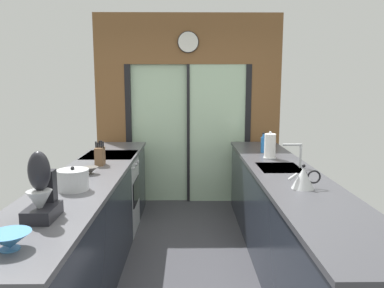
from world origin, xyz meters
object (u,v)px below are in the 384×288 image
(stock_pot, at_px, (73,180))
(paper_towel_roll, at_px, (270,146))
(kettle, at_px, (303,178))
(soap_bottle, at_px, (263,144))
(mixing_bowl_near, at_px, (9,241))
(stand_mixer, at_px, (41,193))
(knife_block, at_px, (100,156))
(oven_range, at_px, (111,193))
(mixing_bowl_far, at_px, (90,170))

(stock_pot, bearing_deg, paper_towel_roll, 34.62)
(kettle, height_order, soap_bottle, soap_bottle)
(mixing_bowl_near, height_order, stand_mixer, stand_mixer)
(stand_mixer, bearing_deg, kettle, 19.91)
(knife_block, bearing_deg, soap_bottle, 21.03)
(stock_pot, distance_m, paper_towel_roll, 2.16)
(kettle, relative_size, soap_bottle, 1.08)
(soap_bottle, xyz_separation_m, paper_towel_roll, (0.00, -0.36, 0.03))
(soap_bottle, bearing_deg, oven_range, -176.37)
(oven_range, bearing_deg, mixing_bowl_near, -89.58)
(oven_range, height_order, paper_towel_roll, paper_towel_roll)
(kettle, bearing_deg, mixing_bowl_far, 164.54)
(kettle, xyz_separation_m, soap_bottle, (-0.00, 1.56, 0.01))
(mixing_bowl_far, distance_m, stock_pot, 0.52)
(stand_mixer, bearing_deg, oven_range, 90.50)
(mixing_bowl_near, bearing_deg, paper_towel_roll, 52.03)
(mixing_bowl_near, height_order, soap_bottle, soap_bottle)
(oven_range, distance_m, mixing_bowl_far, 1.08)
(stand_mixer, distance_m, paper_towel_roll, 2.57)
(mixing_bowl_far, height_order, kettle, kettle)
(knife_block, bearing_deg, stock_pot, -90.00)
(stand_mixer, relative_size, stock_pot, 1.75)
(mixing_bowl_far, bearing_deg, oven_range, 91.11)
(soap_bottle, bearing_deg, knife_block, -158.97)
(knife_block, distance_m, paper_towel_roll, 1.81)
(stock_pot, bearing_deg, kettle, 0.79)
(stand_mixer, xyz_separation_m, paper_towel_roll, (1.78, 1.85, -0.03))
(stand_mixer, bearing_deg, stock_pot, 90.00)
(mixing_bowl_far, bearing_deg, mixing_bowl_near, -90.00)
(stand_mixer, height_order, paper_towel_roll, stand_mixer)
(stock_pot, relative_size, soap_bottle, 1.01)
(mixing_bowl_near, distance_m, paper_towel_roll, 2.89)
(oven_range, xyz_separation_m, mixing_bowl_near, (0.02, -2.52, 0.51))
(kettle, bearing_deg, knife_block, 153.82)
(paper_towel_roll, bearing_deg, kettle, -89.91)
(oven_range, xyz_separation_m, stock_pot, (0.02, -1.47, 0.55))
(oven_range, xyz_separation_m, paper_towel_roll, (1.80, -0.24, 0.60))
(stock_pot, bearing_deg, knife_block, 90.00)
(knife_block, xyz_separation_m, kettle, (1.78, -0.88, -0.01))
(oven_range, distance_m, mixing_bowl_near, 2.57)
(knife_block, relative_size, kettle, 0.98)
(mixing_bowl_near, distance_m, stand_mixer, 0.45)
(knife_block, bearing_deg, oven_range, 91.86)
(kettle, xyz_separation_m, paper_towel_roll, (-0.00, 1.20, 0.05))
(mixing_bowl_far, height_order, paper_towel_roll, paper_towel_roll)
(mixing_bowl_far, height_order, stand_mixer, stand_mixer)
(mixing_bowl_near, xyz_separation_m, stock_pot, (0.00, 1.05, 0.03))
(stand_mixer, distance_m, stock_pot, 0.63)
(oven_range, bearing_deg, paper_towel_roll, -7.66)
(knife_block, bearing_deg, kettle, -26.18)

